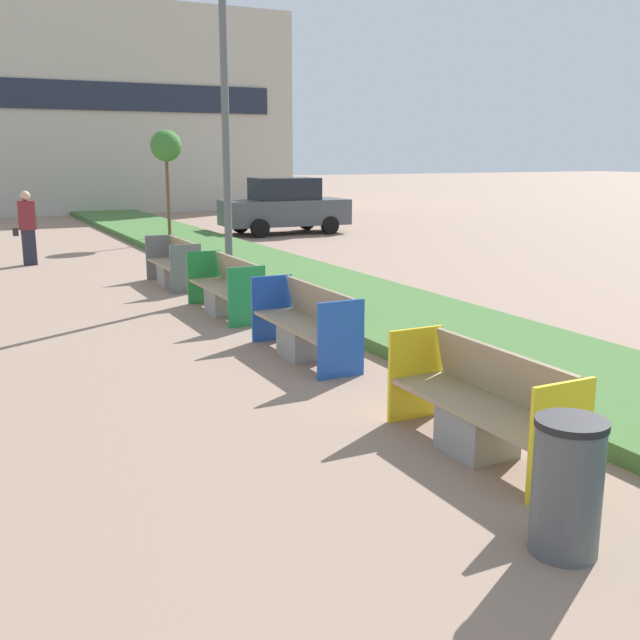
# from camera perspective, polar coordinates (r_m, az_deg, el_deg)

# --- Properties ---
(planter_grass_strip) EXTENTS (2.80, 120.00, 0.18)m
(planter_grass_strip) POSITION_cam_1_polar(r_m,az_deg,el_deg) (11.79, 6.97, -0.02)
(planter_grass_strip) COLOR #426B33
(planter_grass_strip) RESTS_ON ground
(building_backdrop) EXTENTS (17.01, 8.19, 9.23)m
(building_backdrop) POSITION_cam_1_polar(r_m,az_deg,el_deg) (39.01, -16.58, 14.95)
(building_backdrop) COLOR #B2AD9E
(building_backdrop) RESTS_ON ground
(bench_yellow_frame) EXTENTS (0.65, 2.05, 0.94)m
(bench_yellow_frame) POSITION_cam_1_polar(r_m,az_deg,el_deg) (6.90, 12.17, -6.94)
(bench_yellow_frame) COLOR gray
(bench_yellow_frame) RESTS_ON ground
(bench_blue_frame) EXTENTS (0.65, 2.13, 0.94)m
(bench_blue_frame) POSITION_cam_1_polar(r_m,az_deg,el_deg) (9.86, -1.08, -0.74)
(bench_blue_frame) COLOR gray
(bench_blue_frame) RESTS_ON ground
(bench_green_frame) EXTENTS (0.65, 2.15, 0.94)m
(bench_green_frame) POSITION_cam_1_polar(r_m,az_deg,el_deg) (12.67, -7.16, 2.15)
(bench_green_frame) COLOR gray
(bench_green_frame) RESTS_ON ground
(bench_grey_frame) EXTENTS (0.65, 1.93, 0.94)m
(bench_grey_frame) POSITION_cam_1_polar(r_m,az_deg,el_deg) (15.61, -11.04, 3.94)
(bench_grey_frame) COLOR gray
(bench_grey_frame) RESTS_ON ground
(litter_bin) EXTENTS (0.48, 0.48, 0.94)m
(litter_bin) POSITION_cam_1_polar(r_m,az_deg,el_deg) (5.34, 18.31, -11.96)
(litter_bin) COLOR #4C4F51
(litter_bin) RESTS_ON ground
(street_lamp_post) EXTENTS (0.24, 0.44, 8.08)m
(street_lamp_post) POSITION_cam_1_polar(r_m,az_deg,el_deg) (14.22, -7.36, 19.69)
(street_lamp_post) COLOR #56595B
(street_lamp_post) RESTS_ON ground
(sapling_tree_far) EXTENTS (0.93, 0.93, 3.34)m
(sapling_tree_far) POSITION_cam_1_polar(r_m,az_deg,el_deg) (23.28, -11.65, 12.76)
(sapling_tree_far) COLOR brown
(sapling_tree_far) RESTS_ON ground
(pedestrian_walking) EXTENTS (0.53, 0.24, 1.78)m
(pedestrian_walking) POSITION_cam_1_polar(r_m,az_deg,el_deg) (19.41, -21.41, 6.59)
(pedestrian_walking) COLOR #232633
(pedestrian_walking) RESTS_ON ground
(parked_car_distant) EXTENTS (4.29, 2.00, 1.86)m
(parked_car_distant) POSITION_cam_1_polar(r_m,az_deg,el_deg) (25.45, -2.72, 8.65)
(parked_car_distant) COLOR #474C51
(parked_car_distant) RESTS_ON ground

